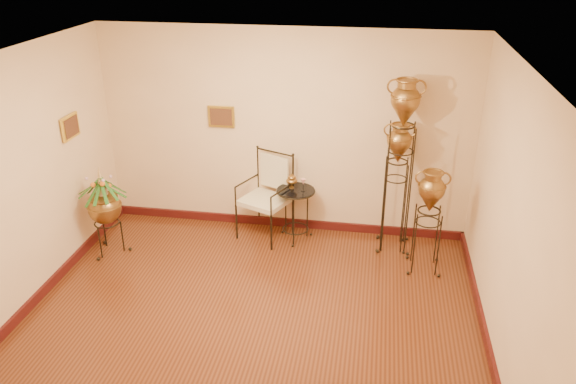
% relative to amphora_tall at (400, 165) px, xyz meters
% --- Properties ---
extents(ground, '(5.00, 5.00, 0.00)m').
position_rel_amphora_tall_xyz_m(ground, '(-1.54, -2.15, -1.18)').
color(ground, '#5E2F16').
rests_on(ground, ground).
extents(room_shell, '(5.02, 5.02, 2.81)m').
position_rel_amphora_tall_xyz_m(room_shell, '(-1.54, -2.14, 0.56)').
color(room_shell, beige).
rests_on(room_shell, ground).
extents(amphora_tall, '(0.57, 0.57, 2.31)m').
position_rel_amphora_tall_xyz_m(amphora_tall, '(0.00, 0.00, 0.00)').
color(amphora_tall, black).
rests_on(amphora_tall, ground).
extents(amphora_mid, '(0.40, 0.40, 1.75)m').
position_rel_amphora_tall_xyz_m(amphora_mid, '(-0.03, 0.00, -0.30)').
color(amphora_mid, black).
rests_on(amphora_mid, ground).
extents(amphora_short, '(0.51, 0.51, 1.35)m').
position_rel_amphora_tall_xyz_m(amphora_short, '(0.37, -0.47, -0.51)').
color(amphora_short, black).
rests_on(amphora_short, ground).
extents(planter_urn, '(0.87, 0.87, 1.25)m').
position_rel_amphora_tall_xyz_m(planter_urn, '(-3.69, -0.74, -0.48)').
color(planter_urn, black).
rests_on(planter_urn, ground).
extents(armchair, '(0.85, 0.83, 1.18)m').
position_rel_amphora_tall_xyz_m(armchair, '(-1.75, 0.00, -0.58)').
color(armchair, black).
rests_on(armchair, ground).
extents(side_table, '(0.53, 0.53, 0.94)m').
position_rel_amphora_tall_xyz_m(side_table, '(-1.32, 0.00, -0.79)').
color(side_table, black).
rests_on(side_table, ground).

